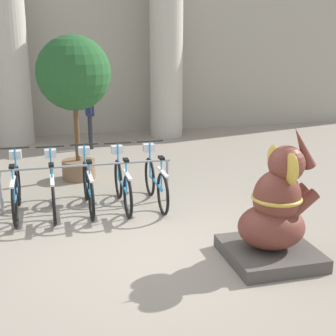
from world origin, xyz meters
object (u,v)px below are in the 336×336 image
(bicycle_0, at_px, (16,190))
(bicycle_2, at_px, (88,185))
(bicycle_1, at_px, (53,189))
(bicycle_3, at_px, (122,183))
(bicycle_4, at_px, (155,181))
(potted_tree, at_px, (74,79))
(person_pedestrian, at_px, (89,107))
(elephant_statue, at_px, (275,216))

(bicycle_0, xyz_separation_m, bicycle_2, (1.17, -0.02, 0.00))
(bicycle_1, distance_m, bicycle_3, 1.17)
(bicycle_0, relative_size, bicycle_3, 1.00)
(bicycle_4, distance_m, potted_tree, 2.78)
(bicycle_4, bearing_deg, bicycle_1, -179.97)
(bicycle_0, distance_m, person_pedestrian, 4.94)
(person_pedestrian, bearing_deg, bicycle_2, -96.00)
(bicycle_4, xyz_separation_m, elephant_statue, (1.02, -2.49, 0.18))
(elephant_statue, bearing_deg, bicycle_1, 138.08)
(bicycle_2, bearing_deg, bicycle_4, -1.90)
(bicycle_0, relative_size, person_pedestrian, 0.96)
(bicycle_2, relative_size, elephant_statue, 0.96)
(bicycle_0, distance_m, bicycle_3, 1.75)
(bicycle_2, bearing_deg, elephant_statue, -49.14)
(bicycle_2, bearing_deg, bicycle_0, 179.19)
(person_pedestrian, height_order, potted_tree, potted_tree)
(bicycle_0, xyz_separation_m, bicycle_3, (1.75, -0.05, 0.00))
(bicycle_2, distance_m, bicycle_3, 0.59)
(bicycle_3, bearing_deg, bicycle_4, -0.24)
(bicycle_3, bearing_deg, bicycle_1, -179.84)
(bicycle_2, xyz_separation_m, elephant_statue, (2.19, -2.53, 0.18))
(bicycle_1, bearing_deg, potted_tree, 73.75)
(potted_tree, bearing_deg, person_pedestrian, 79.39)
(bicycle_0, height_order, bicycle_1, same)
(person_pedestrian, bearing_deg, bicycle_4, -81.66)
(bicycle_3, xyz_separation_m, bicycle_4, (0.58, -0.00, 0.00))
(bicycle_4, distance_m, elephant_statue, 2.69)
(bicycle_4, distance_m, person_pedestrian, 4.76)
(bicycle_2, bearing_deg, potted_tree, 90.99)
(bicycle_4, height_order, person_pedestrian, person_pedestrian)
(bicycle_2, distance_m, bicycle_4, 1.17)
(bicycle_2, xyz_separation_m, potted_tree, (-0.03, 1.85, 1.64))
(bicycle_1, relative_size, potted_tree, 0.59)
(bicycle_1, bearing_deg, bicycle_3, 0.16)
(bicycle_1, distance_m, potted_tree, 2.57)
(bicycle_4, bearing_deg, person_pedestrian, 98.34)
(bicycle_3, xyz_separation_m, person_pedestrian, (-0.10, 4.66, 0.68))
(potted_tree, bearing_deg, bicycle_4, -57.62)
(bicycle_1, relative_size, elephant_statue, 0.96)
(potted_tree, bearing_deg, elephant_statue, -63.15)
(bicycle_1, height_order, bicycle_2, same)
(elephant_statue, height_order, person_pedestrian, person_pedestrian)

